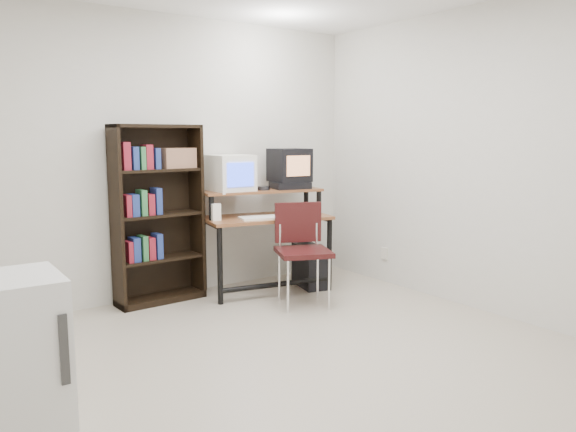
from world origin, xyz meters
TOP-DOWN VIEW (x-y plane):
  - floor at (0.00, 0.00)m, footprint 4.00×4.00m
  - back_wall at (0.00, 2.00)m, footprint 4.00×0.01m
  - right_wall at (2.00, 0.00)m, footprint 0.01×4.00m
  - computer_desk at (0.82, 1.61)m, footprint 1.28×0.81m
  - crt_monitor at (0.55, 1.79)m, footprint 0.38×0.39m
  - vcr at (1.13, 1.63)m, footprint 0.40×0.32m
  - crt_tv at (1.16, 1.68)m, footprint 0.38×0.37m
  - cd_spindle at (0.84, 1.66)m, footprint 0.16×0.16m
  - keyboard at (0.72, 1.47)m, footprint 0.51×0.32m
  - mousepad at (1.13, 1.41)m, footprint 0.24×0.21m
  - mouse at (1.14, 1.39)m, footprint 0.10×0.06m
  - desk_speaker at (0.29, 1.63)m, footprint 0.09×0.08m
  - pc_tower at (1.24, 1.46)m, footprint 0.30×0.48m
  - school_chair at (0.85, 1.05)m, footprint 0.59×0.59m
  - bookshelf at (-0.18, 1.85)m, footprint 0.81×0.30m
  - mini_fridge at (-1.72, -0.03)m, footprint 0.51×0.52m
  - wall_outlet at (1.99, 1.15)m, footprint 0.02×0.08m

SIDE VIEW (x-z plane):
  - floor at x=0.00m, z-range -0.01..0.00m
  - pc_tower at x=1.24m, z-range 0.00..0.42m
  - wall_outlet at x=1.99m, z-range 0.24..0.36m
  - mini_fridge at x=-1.72m, z-range 0.00..0.85m
  - school_chair at x=0.85m, z-range 0.11..1.01m
  - computer_desk at x=0.82m, z-range 0.19..1.18m
  - mousepad at x=1.13m, z-range 0.72..0.73m
  - keyboard at x=0.72m, z-range 0.72..0.75m
  - mouse at x=1.14m, z-range 0.73..0.76m
  - desk_speaker at x=0.29m, z-range 0.72..0.89m
  - bookshelf at x=-0.18m, z-range 0.03..1.63m
  - cd_spindle at x=0.84m, z-range 0.97..1.02m
  - vcr at x=1.13m, z-range 0.97..1.05m
  - crt_monitor at x=0.55m, z-range 0.97..1.32m
  - crt_tv at x=1.16m, z-range 1.05..1.38m
  - back_wall at x=0.00m, z-range 0.00..2.60m
  - right_wall at x=2.00m, z-range 0.00..2.60m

